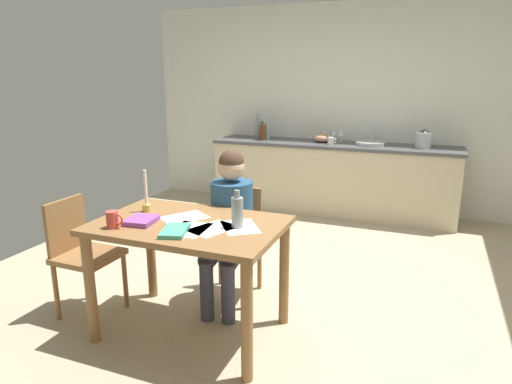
{
  "coord_description": "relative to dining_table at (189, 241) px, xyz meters",
  "views": [
    {
      "loc": [
        1.14,
        -3.32,
        1.74
      ],
      "look_at": [
        -0.09,
        -0.18,
        0.85
      ],
      "focal_mm": 31.63,
      "sensor_mm": 36.0,
      "label": 1
    }
  ],
  "objects": [
    {
      "name": "paper_bill",
      "position": [
        0.07,
        -0.11,
        0.13
      ],
      "size": [
        0.23,
        0.31,
        0.0
      ],
      "primitive_type": "cube",
      "rotation": [
        0.0,
        0.0,
        0.09
      ],
      "color": "white",
      "rests_on": "dining_table"
    },
    {
      "name": "chair_at_table",
      "position": [
        0.05,
        0.64,
        -0.19
      ],
      "size": [
        0.45,
        0.45,
        0.86
      ],
      "color": "olive",
      "rests_on": "ground"
    },
    {
      "name": "bottle_vinegar",
      "position": [
        -0.63,
        3.04,
        0.34
      ],
      "size": [
        0.08,
        0.08,
        0.24
      ],
      "color": "#593319",
      "rests_on": "kitchen_counter"
    },
    {
      "name": "bottle_oil",
      "position": [
        -0.76,
        3.21,
        0.37
      ],
      "size": [
        0.08,
        0.08,
        0.32
      ],
      "color": "#8C999E",
      "rests_on": "kitchen_counter"
    },
    {
      "name": "sink_unit",
      "position": [
        0.74,
        3.12,
        0.26
      ],
      "size": [
        0.36,
        0.36,
        0.24
      ],
      "color": "#B2B7BC",
      "rests_on": "kitchen_counter"
    },
    {
      "name": "coffee_mug",
      "position": [
        -0.39,
        -0.26,
        0.18
      ],
      "size": [
        0.12,
        0.08,
        0.11
      ],
      "color": "#D84C3F",
      "rests_on": "dining_table"
    },
    {
      "name": "kitchen_counter",
      "position": [
        0.29,
        3.12,
        -0.22
      ],
      "size": [
        3.04,
        0.64,
        0.9
      ],
      "color": "beige",
      "rests_on": "ground"
    },
    {
      "name": "paper_envelope",
      "position": [
        -0.08,
        0.08,
        0.13
      ],
      "size": [
        0.34,
        0.36,
        0.0
      ],
      "primitive_type": "cube",
      "rotation": [
        0.0,
        0.0,
        -0.58
      ],
      "color": "white",
      "rests_on": "dining_table"
    },
    {
      "name": "wine_glass_near_sink",
      "position": [
        0.35,
        3.27,
        0.34
      ],
      "size": [
        0.07,
        0.07,
        0.15
      ],
      "color": "silver",
      "rests_on": "kitchen_counter"
    },
    {
      "name": "stovetop_kettle",
      "position": [
        1.34,
        3.12,
        0.33
      ],
      "size": [
        0.18,
        0.18,
        0.22
      ],
      "color": "#B7BABF",
      "rests_on": "kitchen_counter"
    },
    {
      "name": "paper_receipt",
      "position": [
        0.35,
        0.04,
        0.13
      ],
      "size": [
        0.34,
        0.36,
        0.0
      ],
      "primitive_type": "cube",
      "rotation": [
        0.0,
        0.0,
        0.63
      ],
      "color": "white",
      "rests_on": "dining_table"
    },
    {
      "name": "bottle_wine_red",
      "position": [
        -0.57,
        3.11,
        0.35
      ],
      "size": [
        0.07,
        0.07,
        0.27
      ],
      "color": "#8C999E",
      "rests_on": "kitchen_counter"
    },
    {
      "name": "dining_table",
      "position": [
        0.0,
        0.0,
        0.0
      ],
      "size": [
        1.22,
        0.81,
        0.8
      ],
      "color": "olive",
      "rests_on": "ground"
    },
    {
      "name": "wine_glass_by_kettle",
      "position": [
        0.26,
        3.27,
        0.34
      ],
      "size": [
        0.07,
        0.07,
        0.15
      ],
      "color": "silver",
      "rests_on": "kitchen_counter"
    },
    {
      "name": "book_magazine",
      "position": [
        0.02,
        -0.2,
        0.14
      ],
      "size": [
        0.21,
        0.28,
        0.03
      ],
      "primitive_type": "cube",
      "rotation": [
        0.0,
        0.0,
        0.29
      ],
      "color": "teal",
      "rests_on": "dining_table"
    },
    {
      "name": "candlestick",
      "position": [
        -0.4,
        0.11,
        0.21
      ],
      "size": [
        0.06,
        0.06,
        0.3
      ],
      "color": "gold",
      "rests_on": "dining_table"
    },
    {
      "name": "ground_plane",
      "position": [
        0.29,
        0.88,
        -0.69
      ],
      "size": [
        5.2,
        5.2,
        0.04
      ],
      "primitive_type": "cube",
      "color": "tan"
    },
    {
      "name": "chair_side_empty",
      "position": [
        -0.87,
        -0.05,
        -0.18
      ],
      "size": [
        0.41,
        0.41,
        0.86
      ],
      "color": "olive",
      "rests_on": "ground"
    },
    {
      "name": "person_seated",
      "position": [
        0.06,
        0.5,
        0.01
      ],
      "size": [
        0.37,
        0.62,
        1.19
      ],
      "color": "navy",
      "rests_on": "ground"
    },
    {
      "name": "wall_back",
      "position": [
        0.29,
        3.48,
        0.63
      ],
      "size": [
        5.2,
        0.12,
        2.6
      ],
      "primitive_type": "cube",
      "color": "silver",
      "rests_on": "ground"
    },
    {
      "name": "wine_glass_back_left",
      "position": [
        0.14,
        3.27,
        0.34
      ],
      "size": [
        0.07,
        0.07,
        0.15
      ],
      "color": "silver",
      "rests_on": "kitchen_counter"
    },
    {
      "name": "book_cookery",
      "position": [
        -0.28,
        -0.12,
        0.14
      ],
      "size": [
        0.2,
        0.23,
        0.03
      ],
      "primitive_type": "cube",
      "rotation": [
        0.0,
        0.0,
        0.13
      ],
      "color": "#8A459B",
      "rests_on": "dining_table"
    },
    {
      "name": "teacup_on_counter",
      "position": [
        0.29,
        2.97,
        0.28
      ],
      "size": [
        0.11,
        0.07,
        0.09
      ],
      "color": "white",
      "rests_on": "kitchen_counter"
    },
    {
      "name": "mixing_bowl",
      "position": [
        0.14,
        3.15,
        0.29
      ],
      "size": [
        0.24,
        0.24,
        0.11
      ],
      "primitive_type": "ellipsoid",
      "color": "tan",
      "rests_on": "kitchen_counter"
    },
    {
      "name": "wine_bottle_on_table",
      "position": [
        0.34,
        0.03,
        0.23
      ],
      "size": [
        0.08,
        0.08,
        0.24
      ],
      "color": "#8C999E",
      "rests_on": "dining_table"
    },
    {
      "name": "paper_letter",
      "position": [
        0.2,
        -0.05,
        0.13
      ],
      "size": [
        0.3,
        0.35,
        0.0
      ],
      "primitive_type": "cube",
      "rotation": [
        0.0,
        0.0,
        -0.38
      ],
      "color": "white",
      "rests_on": "dining_table"
    }
  ]
}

